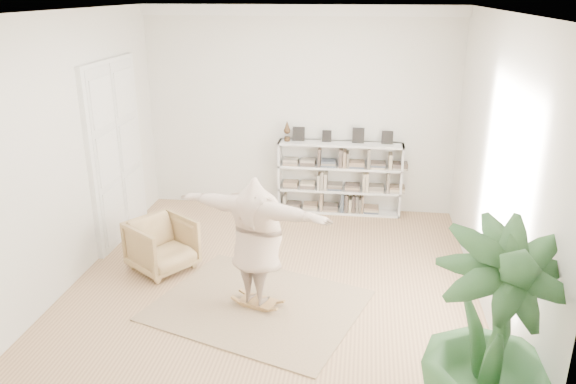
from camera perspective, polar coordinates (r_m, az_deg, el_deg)
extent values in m
plane|color=#956E4D|center=(7.86, -1.51, -9.36)|extent=(6.00, 6.00, 0.00)
plane|color=silver|center=(10.03, 1.20, 8.20)|extent=(5.50, 0.00, 5.50)
plane|color=silver|center=(4.43, -8.07, -7.83)|extent=(5.50, 0.00, 5.50)
plane|color=silver|center=(8.06, -21.35, 3.86)|extent=(0.00, 6.00, 6.00)
plane|color=silver|center=(7.24, 20.39, 2.25)|extent=(0.00, 6.00, 6.00)
plane|color=white|center=(6.85, -1.79, 17.88)|extent=(6.00, 6.00, 0.00)
cube|color=white|center=(9.77, 1.23, 17.99)|extent=(5.50, 0.12, 0.18)
cube|color=white|center=(9.26, -17.06, 3.75)|extent=(0.08, 1.78, 2.92)
cube|color=silver|center=(8.90, -17.98, 3.02)|extent=(0.06, 0.78, 2.80)
cube|color=silver|center=(9.60, -15.98, 4.42)|extent=(0.06, 0.78, 2.80)
cube|color=silver|center=(10.19, -0.82, 1.68)|extent=(0.04, 0.35, 1.30)
cube|color=silver|center=(10.10, 11.38, 1.12)|extent=(0.04, 0.35, 1.30)
cube|color=silver|center=(10.24, 5.30, 1.68)|extent=(2.20, 0.04, 1.30)
cube|color=silver|center=(10.31, 5.15, -1.91)|extent=(2.20, 0.35, 0.04)
cube|color=silver|center=(10.16, 5.22, 0.23)|extent=(2.20, 0.35, 0.04)
cube|color=silver|center=(10.02, 5.30, 2.55)|extent=(2.20, 0.35, 0.04)
cube|color=silver|center=(9.91, 5.37, 4.87)|extent=(2.20, 0.35, 0.04)
cube|color=black|center=(9.98, 1.09, 5.89)|extent=(0.18, 0.07, 0.24)
cube|color=black|center=(9.93, 3.97, 5.78)|extent=(0.18, 0.07, 0.24)
cube|color=black|center=(9.91, 7.15, 5.64)|extent=(0.18, 0.07, 0.24)
cube|color=black|center=(9.92, 10.05, 5.50)|extent=(0.18, 0.07, 0.24)
imported|color=tan|center=(8.30, -12.68, -5.26)|extent=(1.14, 1.14, 0.75)
cube|color=tan|center=(7.38, -3.08, -11.42)|extent=(3.01, 2.69, 0.02)
cube|color=olive|center=(7.35, -3.09, -11.02)|extent=(0.52, 0.41, 0.03)
cube|color=olive|center=(7.36, -3.08, -11.23)|extent=(0.31, 0.14, 0.04)
cube|color=olive|center=(7.36, -3.08, -11.23)|extent=(0.31, 0.14, 0.04)
cube|color=olive|center=(7.35, -3.09, -11.02)|extent=(0.19, 0.10, 0.09)
cube|color=olive|center=(7.35, -3.09, -11.02)|extent=(0.19, 0.10, 0.09)
imported|color=#BDA28E|center=(6.93, -3.22, -4.75)|extent=(2.13, 1.18, 1.67)
imported|color=#2C582C|center=(5.19, 20.04, -14.27)|extent=(1.36, 1.36, 2.07)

